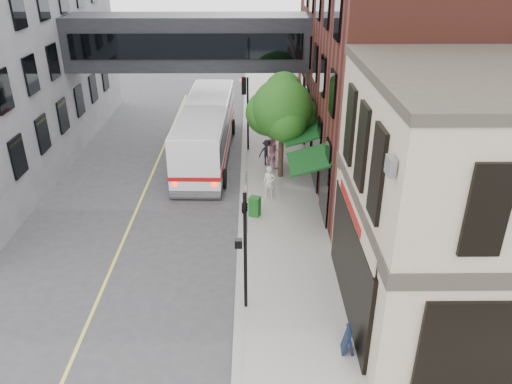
{
  "coord_description": "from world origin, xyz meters",
  "views": [
    {
      "loc": [
        0.63,
        -11.97,
        11.59
      ],
      "look_at": [
        0.79,
        5.28,
        3.01
      ],
      "focal_mm": 35.0,
      "sensor_mm": 36.0,
      "label": 1
    }
  ],
  "objects_px": {
    "pedestrian_a": "(269,183)",
    "sandwich_board": "(348,340)",
    "bus": "(206,128)",
    "newspaper_box": "(255,206)",
    "pedestrian_c": "(267,152)",
    "pedestrian_b": "(274,153)"
  },
  "relations": [
    {
      "from": "pedestrian_a",
      "to": "sandwich_board",
      "type": "relative_size",
      "value": 1.9
    },
    {
      "from": "bus",
      "to": "newspaper_box",
      "type": "distance_m",
      "value": 8.31
    },
    {
      "from": "bus",
      "to": "pedestrian_c",
      "type": "relative_size",
      "value": 7.81
    },
    {
      "from": "newspaper_box",
      "to": "sandwich_board",
      "type": "relative_size",
      "value": 1.08
    },
    {
      "from": "pedestrian_a",
      "to": "pedestrian_b",
      "type": "distance_m",
      "value": 3.6
    },
    {
      "from": "bus",
      "to": "pedestrian_b",
      "type": "height_order",
      "value": "bus"
    },
    {
      "from": "sandwich_board",
      "to": "pedestrian_c",
      "type": "bearing_deg",
      "value": 102.37
    },
    {
      "from": "pedestrian_c",
      "to": "sandwich_board",
      "type": "distance_m",
      "value": 14.91
    },
    {
      "from": "pedestrian_a",
      "to": "newspaper_box",
      "type": "distance_m",
      "value": 1.96
    },
    {
      "from": "bus",
      "to": "pedestrian_a",
      "type": "relative_size",
      "value": 7.09
    },
    {
      "from": "bus",
      "to": "pedestrian_a",
      "type": "height_order",
      "value": "bus"
    },
    {
      "from": "pedestrian_b",
      "to": "pedestrian_c",
      "type": "bearing_deg",
      "value": 103.19
    },
    {
      "from": "pedestrian_b",
      "to": "pedestrian_c",
      "type": "relative_size",
      "value": 1.26
    },
    {
      "from": "bus",
      "to": "sandwich_board",
      "type": "relative_size",
      "value": 13.47
    },
    {
      "from": "pedestrian_c",
      "to": "sandwich_board",
      "type": "xyz_separation_m",
      "value": [
        2.1,
        -14.76,
        -0.32
      ]
    },
    {
      "from": "sandwich_board",
      "to": "newspaper_box",
      "type": "bearing_deg",
      "value": 112.28
    },
    {
      "from": "pedestrian_a",
      "to": "sandwich_board",
      "type": "height_order",
      "value": "pedestrian_a"
    },
    {
      "from": "pedestrian_a",
      "to": "pedestrian_c",
      "type": "relative_size",
      "value": 1.1
    },
    {
      "from": "pedestrian_a",
      "to": "newspaper_box",
      "type": "height_order",
      "value": "pedestrian_a"
    },
    {
      "from": "bus",
      "to": "sandwich_board",
      "type": "distance_m",
      "value": 17.47
    },
    {
      "from": "pedestrian_a",
      "to": "pedestrian_c",
      "type": "bearing_deg",
      "value": 102.99
    },
    {
      "from": "bus",
      "to": "newspaper_box",
      "type": "xyz_separation_m",
      "value": [
        2.83,
        -7.73,
        -1.17
      ]
    }
  ]
}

